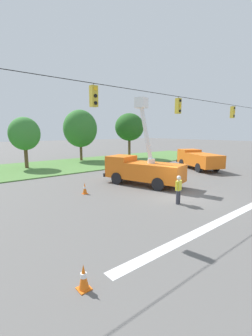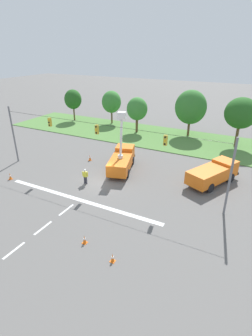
# 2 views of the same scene
# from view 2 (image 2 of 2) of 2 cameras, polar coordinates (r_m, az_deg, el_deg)

# --- Properties ---
(ground_plane) EXTENTS (200.00, 200.00, 0.00)m
(ground_plane) POSITION_cam_2_polar(r_m,az_deg,el_deg) (29.30, -5.28, -3.11)
(ground_plane) COLOR #605E5B
(grass_verge) EXTENTS (56.00, 12.00, 0.10)m
(grass_verge) POSITION_cam_2_polar(r_m,az_deg,el_deg) (44.28, 7.32, 6.68)
(grass_verge) COLOR #517F3D
(grass_verge) RESTS_ON ground
(lane_markings) EXTENTS (17.60, 15.25, 0.01)m
(lane_markings) POSITION_cam_2_polar(r_m,az_deg,el_deg) (25.43, -12.13, -8.32)
(lane_markings) COLOR silver
(lane_markings) RESTS_ON ground
(signal_gantry) EXTENTS (26.20, 0.33, 7.20)m
(signal_gantry) POSITION_cam_2_polar(r_m,az_deg,el_deg) (27.51, -5.62, 5.07)
(signal_gantry) COLOR slate
(signal_gantry) RESTS_ON ground
(tree_far_west) EXTENTS (3.34, 3.40, 6.19)m
(tree_far_west) POSITION_cam_2_polar(r_m,az_deg,el_deg) (54.71, -11.47, 14.43)
(tree_far_west) COLOR brown
(tree_far_west) RESTS_ON ground
(tree_west) EXTENTS (3.63, 3.71, 6.29)m
(tree_west) POSITION_cam_2_polar(r_m,az_deg,el_deg) (51.43, -3.19, 14.17)
(tree_west) COLOR brown
(tree_west) RESTS_ON ground
(tree_centre) EXTENTS (3.58, 3.31, 6.09)m
(tree_centre) POSITION_cam_2_polar(r_m,az_deg,el_deg) (45.63, 2.43, 12.70)
(tree_centre) COLOR brown
(tree_centre) RESTS_ON ground
(tree_east) EXTENTS (5.11, 4.41, 7.58)m
(tree_east) POSITION_cam_2_polar(r_m,az_deg,el_deg) (44.82, 13.90, 12.72)
(tree_east) COLOR brown
(tree_east) RESTS_ON ground
(tree_far_east) EXTENTS (4.61, 4.78, 7.34)m
(tree_far_east) POSITION_cam_2_polar(r_m,az_deg,el_deg) (41.60, 23.76, 10.86)
(tree_far_east) COLOR brown
(tree_far_east) RESTS_ON ground
(utility_truck_bucket_lift) EXTENTS (4.15, 7.06, 7.06)m
(utility_truck_bucket_lift) POSITION_cam_2_polar(r_m,az_deg,el_deg) (31.65, -0.90, 1.98)
(utility_truck_bucket_lift) COLOR orange
(utility_truck_bucket_lift) RESTS_ON ground
(utility_truck_support_near) EXTENTS (4.94, 6.91, 2.19)m
(utility_truck_support_near) POSITION_cam_2_polar(r_m,az_deg,el_deg) (30.04, 18.47, -1.05)
(utility_truck_support_near) COLOR orange
(utility_truck_support_near) RESTS_ON ground
(road_worker) EXTENTS (0.64, 0.32, 1.77)m
(road_worker) POSITION_cam_2_polar(r_m,az_deg,el_deg) (28.78, -8.88, -1.62)
(road_worker) COLOR #383842
(road_worker) RESTS_ON ground
(traffic_cone_foreground_left) EXTENTS (0.36, 0.36, 0.81)m
(traffic_cone_foreground_left) POSITION_cam_2_polar(r_m,az_deg,el_deg) (34.96, -7.87, 2.26)
(traffic_cone_foreground_left) COLOR orange
(traffic_cone_foreground_left) RESTS_ON ground
(traffic_cone_foreground_right) EXTENTS (0.36, 0.36, 0.66)m
(traffic_cone_foreground_right) POSITION_cam_2_polar(r_m,az_deg,el_deg) (19.30, -2.95, -18.95)
(traffic_cone_foreground_right) COLOR orange
(traffic_cone_foreground_right) RESTS_ON ground
(traffic_cone_mid_left) EXTENTS (0.36, 0.36, 0.76)m
(traffic_cone_mid_left) POSITION_cam_2_polar(r_m,az_deg,el_deg) (32.46, -23.91, -1.64)
(traffic_cone_mid_left) COLOR orange
(traffic_cone_mid_left) RESTS_ON ground
(traffic_cone_mid_right) EXTENTS (0.36, 0.36, 0.70)m
(traffic_cone_mid_right) POSITION_cam_2_polar(r_m,az_deg,el_deg) (20.92, -9.03, -15.10)
(traffic_cone_mid_right) COLOR orange
(traffic_cone_mid_right) RESTS_ON ground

